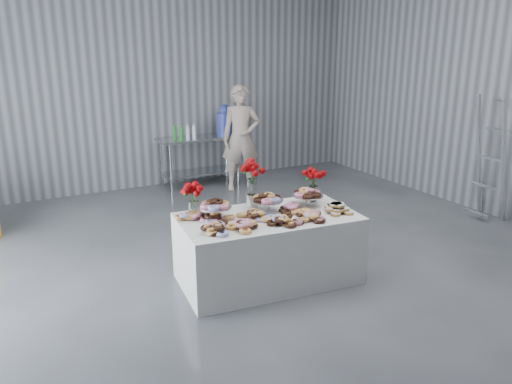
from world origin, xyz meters
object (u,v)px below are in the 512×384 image
prep_table (200,152)px  person (241,138)px  stepladder (491,158)px  display_table (268,248)px  water_jug (224,121)px

prep_table → person: bearing=-46.2°
person → stepladder: stepladder is taller
prep_table → display_table: bearing=-101.6°
display_table → prep_table: bearing=78.4°
display_table → stepladder: size_ratio=1.03×
prep_table → stepladder: bearing=-50.9°
prep_table → person: person is taller
person → stepladder: 4.01m
water_jug → display_table: bearing=-108.4°
stepladder → water_jug: bearing=124.2°
display_table → stepladder: stepladder is taller
stepladder → person: bearing=128.2°
display_table → stepladder: 3.89m
prep_table → stepladder: stepladder is taller
person → stepladder: (2.48, -3.15, 0.00)m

